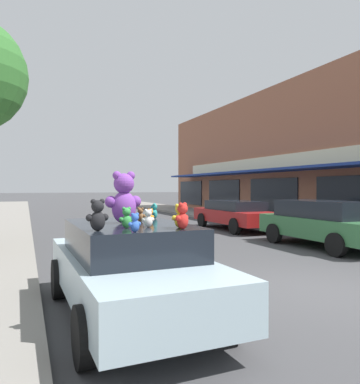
% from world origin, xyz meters
% --- Properties ---
extents(ground_plane, '(260.00, 260.00, 0.00)m').
position_xyz_m(ground_plane, '(0.00, 0.00, 0.00)').
color(ground_plane, '#424244').
extents(plush_art_car, '(1.97, 4.31, 1.35)m').
position_xyz_m(plush_art_car, '(-3.57, -0.06, 0.73)').
color(plush_art_car, '#ADC6D1').
rests_on(plush_art_car, ground_plane).
extents(teddy_bear_giant, '(0.57, 0.36, 0.76)m').
position_xyz_m(teddy_bear_giant, '(-3.64, -0.02, 1.72)').
color(teddy_bear_giant, purple).
rests_on(teddy_bear_giant, plush_art_car).
extents(teddy_bear_black, '(0.29, 0.19, 0.39)m').
position_xyz_m(teddy_bear_black, '(-4.16, -0.84, 1.54)').
color(teddy_bear_black, black).
rests_on(teddy_bear_black, plush_art_car).
extents(teddy_bear_yellow, '(0.24, 0.16, 0.31)m').
position_xyz_m(teddy_bear_yellow, '(-3.11, -0.88, 1.50)').
color(teddy_bear_yellow, yellow).
rests_on(teddy_bear_yellow, plush_art_car).
extents(teddy_bear_orange, '(0.16, 0.12, 0.22)m').
position_xyz_m(teddy_bear_orange, '(-3.28, -0.15, 1.46)').
color(teddy_bear_orange, orange).
rests_on(teddy_bear_orange, plush_art_car).
extents(teddy_bear_green, '(0.21, 0.14, 0.27)m').
position_xyz_m(teddy_bear_green, '(-3.76, -0.65, 1.49)').
color(teddy_bear_green, green).
rests_on(teddy_bear_green, plush_art_car).
extents(teddy_bear_white, '(0.18, 0.11, 0.24)m').
position_xyz_m(teddy_bear_white, '(-3.47, -0.66, 1.47)').
color(teddy_bear_white, white).
rests_on(teddy_bear_white, plush_art_car).
extents(teddy_bear_red, '(0.24, 0.21, 0.34)m').
position_xyz_m(teddy_bear_red, '(-3.14, -1.05, 1.52)').
color(teddy_bear_red, red).
rests_on(teddy_bear_red, plush_art_car).
extents(teddy_bear_brown, '(0.16, 0.14, 0.22)m').
position_xyz_m(teddy_bear_brown, '(-3.35, 0.11, 1.46)').
color(teddy_bear_brown, olive).
rests_on(teddy_bear_brown, plush_art_car).
extents(teddy_bear_teal, '(0.15, 0.19, 0.26)m').
position_xyz_m(teddy_bear_teal, '(-2.97, 0.59, 1.48)').
color(teddy_bear_teal, teal).
rests_on(teddy_bear_teal, plush_art_car).
extents(teddy_bear_blue, '(0.17, 0.12, 0.23)m').
position_xyz_m(teddy_bear_blue, '(-3.77, -1.11, 1.46)').
color(teddy_bear_blue, blue).
rests_on(teddy_bear_blue, plush_art_car).
extents(parked_car_far_center, '(1.86, 4.39, 1.46)m').
position_xyz_m(parked_car_far_center, '(3.60, 3.69, 0.80)').
color(parked_car_far_center, '#336B3D').
rests_on(parked_car_far_center, ground_plane).
extents(parked_car_far_right, '(1.95, 4.79, 1.28)m').
position_xyz_m(parked_car_far_right, '(3.60, 9.03, 0.72)').
color(parked_car_far_right, maroon).
rests_on(parked_car_far_right, ground_plane).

